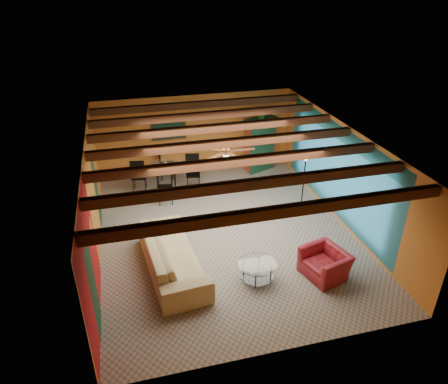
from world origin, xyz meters
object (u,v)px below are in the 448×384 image
object	(u,v)px
armchair	(325,263)
potted_plant	(262,112)
armoire	(260,145)
coffee_table	(257,271)
vase	(165,154)
floor_lamp	(303,184)
dining_table	(166,173)
sofa	(172,255)

from	to	relation	value
armchair	potted_plant	distance (m)	6.17
armoire	potted_plant	size ratio (longest dim) A/B	3.46
armoire	coffee_table	bearing A→B (deg)	-131.66
coffee_table	vase	xyz separation A→B (m)	(-1.40, 4.89, 1.00)
floor_lamp	potted_plant	world-z (taller)	potted_plant
dining_table	armchair	bearing A→B (deg)	-60.05
sofa	dining_table	distance (m)	4.09
sofa	vase	bearing A→B (deg)	-11.04
armoire	potted_plant	distance (m)	1.15
dining_table	sofa	bearing A→B (deg)	-95.55
dining_table	coffee_table	bearing A→B (deg)	-74.01
sofa	coffee_table	size ratio (longest dim) A/B	3.29
armchair	potted_plant	world-z (taller)	potted_plant
vase	sofa	bearing A→B (deg)	-95.55
sofa	armchair	distance (m)	3.50
armchair	vase	distance (m)	5.97
sofa	floor_lamp	xyz separation A→B (m)	(3.97, 1.70, 0.50)
coffee_table	potted_plant	size ratio (longest dim) A/B	1.69
floor_lamp	potted_plant	bearing A→B (deg)	93.39
coffee_table	potted_plant	distance (m)	6.29
sofa	armchair	world-z (taller)	sofa
armoire	vase	size ratio (longest dim) A/B	9.65
coffee_table	armoire	size ratio (longest dim) A/B	0.49
vase	dining_table	bearing A→B (deg)	0.00
potted_plant	floor_lamp	bearing A→B (deg)	-86.61
armoire	vase	xyz separation A→B (m)	(-3.39, -0.79, 0.34)
armoire	floor_lamp	world-z (taller)	floor_lamp
coffee_table	dining_table	xyz separation A→B (m)	(-1.40, 4.89, 0.34)
dining_table	floor_lamp	xyz separation A→B (m)	(3.58, -2.37, 0.35)
coffee_table	vase	bearing A→B (deg)	105.99
floor_lamp	vase	xyz separation A→B (m)	(-3.58, 2.37, 0.31)
armchair	floor_lamp	world-z (taller)	floor_lamp
sofa	potted_plant	xyz separation A→B (m)	(3.79, 4.87, 1.62)
floor_lamp	vase	bearing A→B (deg)	146.43
armchair	potted_plant	xyz separation A→B (m)	(0.45, 5.90, 1.72)
coffee_table	vase	size ratio (longest dim) A/B	4.72
coffee_table	floor_lamp	xyz separation A→B (m)	(2.18, 2.51, 0.69)
armoire	sofa	bearing A→B (deg)	-150.24
sofa	potted_plant	distance (m)	6.37
coffee_table	floor_lamp	size ratio (longest dim) A/B	0.48
armchair	floor_lamp	distance (m)	2.87
dining_table	armoire	distance (m)	3.50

